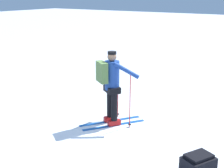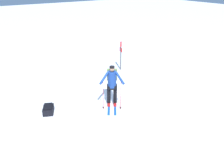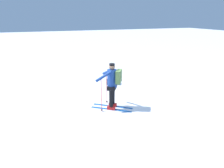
% 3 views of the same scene
% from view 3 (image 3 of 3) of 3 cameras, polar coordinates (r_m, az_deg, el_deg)
% --- Properties ---
extents(ground_plane, '(80.00, 80.00, 0.00)m').
position_cam_3_polar(ground_plane, '(7.00, 3.86, -6.65)').
color(ground_plane, white).
extents(skier, '(1.24, 1.48, 1.74)m').
position_cam_3_polar(skier, '(6.30, 0.21, 0.29)').
color(skier, '#144C9E').
rests_on(skier, ground_plane).
extents(dropped_backpack, '(0.58, 0.65, 0.33)m').
position_cam_3_polar(dropped_backpack, '(9.01, 0.11, 1.00)').
color(dropped_backpack, black).
rests_on(dropped_backpack, ground_plane).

